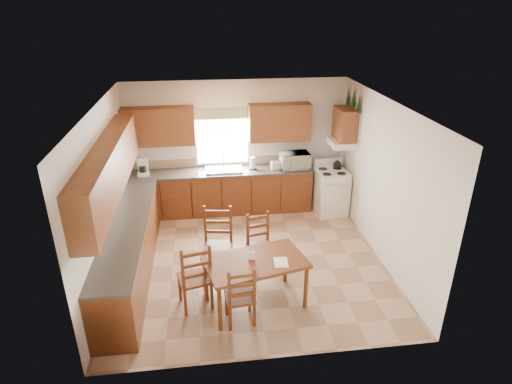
{
  "coord_description": "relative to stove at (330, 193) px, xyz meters",
  "views": [
    {
      "loc": [
        -0.69,
        -6.23,
        4.13
      ],
      "look_at": [
        0.15,
        0.3,
        1.15
      ],
      "focal_mm": 30.0,
      "sensor_mm": 36.0,
      "label": 1
    }
  ],
  "objects": [
    {
      "name": "wall_left",
      "position": [
        -4.13,
        -1.6,
        0.89
      ],
      "size": [
        4.5,
        4.5,
        0.0
      ],
      "primitive_type": "plane",
      "color": "silver",
      "rests_on": "floor"
    },
    {
      "name": "lower_cab_back",
      "position": [
        -2.25,
        0.35,
        -0.02
      ],
      "size": [
        3.75,
        0.6,
        0.88
      ],
      "primitive_type": "cube",
      "color": "brown",
      "rests_on": "floor"
    },
    {
      "name": "chair_far_left",
      "position": [
        -1.72,
        -1.89,
        0.03
      ],
      "size": [
        0.48,
        0.46,
        0.97
      ],
      "primitive_type": "cube",
      "rotation": [
        0.0,
        0.0,
        0.2
      ],
      "color": "brown",
      "rests_on": "floor"
    },
    {
      "name": "counter_back",
      "position": [
        -2.25,
        0.35,
        0.44
      ],
      "size": [
        3.75,
        0.63,
        0.04
      ],
      "primitive_type": "cube",
      "color": "#413A35",
      "rests_on": "lower_cab_back"
    },
    {
      "name": "upper_cab_back_left",
      "position": [
        -3.43,
        0.49,
        1.4
      ],
      "size": [
        1.41,
        0.33,
        0.75
      ],
      "primitive_type": "cube",
      "color": "brown",
      "rests_on": "wall_back"
    },
    {
      "name": "range_hood",
      "position": [
        0.15,
        0.05,
        1.06
      ],
      "size": [
        0.44,
        0.62,
        0.12
      ],
      "primitive_type": "cube",
      "color": "silver",
      "rests_on": "wall_right"
    },
    {
      "name": "lower_cab_left",
      "position": [
        -3.83,
        -1.75,
        -0.02
      ],
      "size": [
        0.6,
        3.6,
        0.88
      ],
      "primitive_type": "cube",
      "color": "brown",
      "rests_on": "floor"
    },
    {
      "name": "pine_decal_b",
      "position": [
        0.33,
        0.05,
        1.96
      ],
      "size": [
        0.22,
        0.22,
        0.36
      ],
      "primitive_type": "cone",
      "color": "#123419",
      "rests_on": "wall_right"
    },
    {
      "name": "upper_cab_left",
      "position": [
        -3.96,
        -1.75,
        1.4
      ],
      "size": [
        0.33,
        3.6,
        0.75
      ],
      "primitive_type": "cube",
      "color": "brown",
      "rests_on": "wall_left"
    },
    {
      "name": "backsplash",
      "position": [
        -2.25,
        0.64,
        0.55
      ],
      "size": [
        3.75,
        0.01,
        0.18
      ],
      "primitive_type": "cube",
      "color": "#8E795D",
      "rests_on": "counter_back"
    },
    {
      "name": "window_frame",
      "position": [
        -2.18,
        0.62,
        1.09
      ],
      "size": [
        1.13,
        0.02,
        1.18
      ],
      "primitive_type": "cube",
      "color": "silver",
      "rests_on": "wall_back"
    },
    {
      "name": "chair_near_left",
      "position": [
        -2.8,
        -2.67,
        0.08
      ],
      "size": [
        0.54,
        0.52,
        1.07
      ],
      "primitive_type": "cube",
      "rotation": [
        0.0,
        0.0,
        3.38
      ],
      "color": "brown",
      "rests_on": "floor"
    },
    {
      "name": "wall_back",
      "position": [
        -1.88,
        0.65,
        0.89
      ],
      "size": [
        4.5,
        4.5,
        0.0
      ],
      "primitive_type": "plane",
      "color": "silver",
      "rests_on": "floor"
    },
    {
      "name": "toaster",
      "position": [
        -1.11,
        0.31,
        0.54
      ],
      "size": [
        0.21,
        0.15,
        0.16
      ],
      "primitive_type": "cube",
      "rotation": [
        0.0,
        0.0,
        0.15
      ],
      "color": "silver",
      "rests_on": "counter_back"
    },
    {
      "name": "pine_decal_a",
      "position": [
        0.33,
        -0.27,
        1.92
      ],
      "size": [
        0.22,
        0.22,
        0.36
      ],
      "primitive_type": "cone",
      "color": "#123419",
      "rests_on": "wall_right"
    },
    {
      "name": "coffeemaker",
      "position": [
        -3.79,
        0.32,
        0.65
      ],
      "size": [
        0.28,
        0.31,
        0.37
      ],
      "primitive_type": "cube",
      "rotation": [
        0.0,
        0.0,
        0.31
      ],
      "color": "silver",
      "rests_on": "counter_back"
    },
    {
      "name": "pine_decal_c",
      "position": [
        0.33,
        0.37,
        1.92
      ],
      "size": [
        0.22,
        0.22,
        0.36
      ],
      "primitive_type": "cone",
      "color": "#123419",
      "rests_on": "wall_right"
    },
    {
      "name": "upper_cab_back_right",
      "position": [
        -1.02,
        0.49,
        1.4
      ],
      "size": [
        1.25,
        0.33,
        0.75
      ],
      "primitive_type": "cube",
      "color": "brown",
      "rests_on": "wall_back"
    },
    {
      "name": "dining_table",
      "position": [
        -1.93,
        -2.77,
        -0.08
      ],
      "size": [
        1.56,
        1.13,
        0.75
      ],
      "primitive_type": "cube",
      "rotation": [
        0.0,
        0.0,
        0.25
      ],
      "color": "brown",
      "rests_on": "floor"
    },
    {
      "name": "chair_far_right",
      "position": [
        -2.43,
        -1.93,
        0.11
      ],
      "size": [
        0.53,
        0.52,
        1.13
      ],
      "primitive_type": "cube",
      "rotation": [
        0.0,
        0.0,
        -0.14
      ],
      "color": "brown",
      "rests_on": "floor"
    },
    {
      "name": "floor",
      "position": [
        -1.88,
        -1.6,
        -0.46
      ],
      "size": [
        4.5,
        4.5,
        0.0
      ],
      "primitive_type": "plane",
      "color": "#A37F61",
      "rests_on": "ground"
    },
    {
      "name": "upper_cab_stove",
      "position": [
        0.2,
        0.05,
        1.44
      ],
      "size": [
        0.33,
        0.62,
        0.62
      ],
      "primitive_type": "cube",
      "color": "brown",
      "rests_on": "wall_right"
    },
    {
      "name": "table_paper",
      "position": [
        -1.58,
        -2.85,
        0.3
      ],
      "size": [
        0.22,
        0.28,
        0.0
      ],
      "primitive_type": "cube",
      "rotation": [
        0.0,
        0.0,
        -0.08
      ],
      "color": "white",
      "rests_on": "dining_table"
    },
    {
      "name": "window_valance",
      "position": [
        -2.18,
        0.59,
        1.59
      ],
      "size": [
        1.19,
        0.01,
        0.24
      ],
      "primitive_type": "cube",
      "color": "#4E7038",
      "rests_on": "wall_back"
    },
    {
      "name": "counter_left",
      "position": [
        -3.83,
        -1.75,
        0.44
      ],
      "size": [
        0.63,
        3.6,
        0.04
      ],
      "primitive_type": "cube",
      "color": "#413A35",
      "rests_on": "lower_cab_left"
    },
    {
      "name": "wall_right",
      "position": [
        0.37,
        -1.6,
        0.89
      ],
      "size": [
        4.5,
        4.5,
        0.0
      ],
      "primitive_type": "plane",
      "color": "silver",
      "rests_on": "floor"
    },
    {
      "name": "sink_basin",
      "position": [
        -2.18,
        0.35,
        0.48
      ],
      "size": [
        0.75,
        0.45,
        0.04
      ],
      "primitive_type": "cube",
      "color": "silver",
      "rests_on": "counter_back"
    },
    {
      "name": "chair_near_right",
      "position": [
        -2.18,
        -3.1,
        0.01
      ],
      "size": [
        0.43,
        0.41,
        0.94
      ],
      "primitive_type": "cube",
      "rotation": [
        0.0,
        0.0,
        3.23
      ],
      "color": "brown",
      "rests_on": "floor"
    },
    {
      "name": "window_pane",
      "position": [
        -2.18,
        0.62,
        1.09
      ],
      "size": [
        1.05,
        0.01,
        1.1
      ],
      "primitive_type": "cube",
      "color": "white",
      "rests_on": "wall_back"
    },
    {
      "name": "wall_front",
      "position": [
        -1.88,
        -3.85,
        0.89
      ],
      "size": [
        4.5,
        4.5,
        0.0
      ],
      "primitive_type": "plane",
      "color": "silver",
      "rests_on": "floor"
    },
    {
      "name": "ceiling",
      "position": [
        -1.88,
        -1.6,
        2.24
      ],
      "size": [
        4.5,
        4.5,
        0.0
      ],
      "primitive_type": "plane",
      "color": "brown",
      "rests_on": "floor"
    },
    {
      "name": "stove",
      "position": [
        0.0,
        0.0,
        0.0
      ],
      "size": [
        0.66,
        0.68,
        0.91
      ],
      "primitive_type": "cube",
      "rotation": [
        0.0,
        0.0,
        0.08
      ],
      "color": "silver",
      "rests_on": "floor"
    },
    {
      "name": "table_card",
      "position": [
        -1.98,
        -2.73,
        0.36
      ],
      "size": [
        0.1,
        0.02,
        0.13
      ],
      "primitive_type": "cube",
      "rotation": [
        0.0,
        0.0,
        0.01
      ],
      "color": "white",
      "rests_on": "dining_table"
    },
    {
      "name": "microwave",
      "position": [
        -0.72,
        0.31,
        0.63
      ],
      "size": [
        0.58,
        0.43,
        0.33
      ],
      "primitive_type": "imported",
      "rotation": [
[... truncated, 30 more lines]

